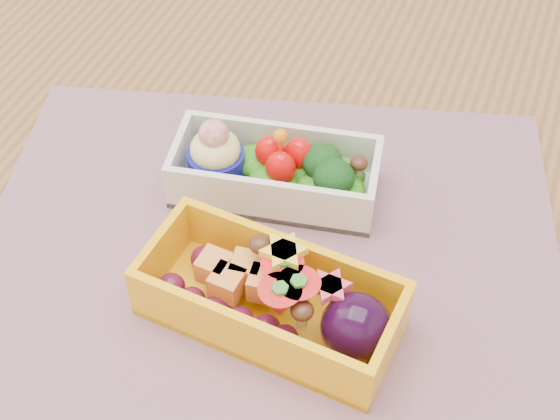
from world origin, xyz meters
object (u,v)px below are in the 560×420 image
(table, at_px, (305,296))
(placemat, at_px, (269,245))
(bento_white, at_px, (274,171))
(bento_yellow, at_px, (275,299))

(table, relative_size, placemat, 2.67)
(bento_white, distance_m, bento_yellow, 0.13)
(table, xyz_separation_m, bento_white, (-0.04, 0.02, 0.12))
(table, bearing_deg, bento_yellow, -84.23)
(table, distance_m, placemat, 0.11)
(bento_white, relative_size, bento_yellow, 0.93)
(bento_yellow, bearing_deg, placemat, 120.36)
(placemat, bearing_deg, bento_yellow, -64.36)
(table, bearing_deg, placemat, -122.89)
(placemat, distance_m, bento_white, 0.06)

